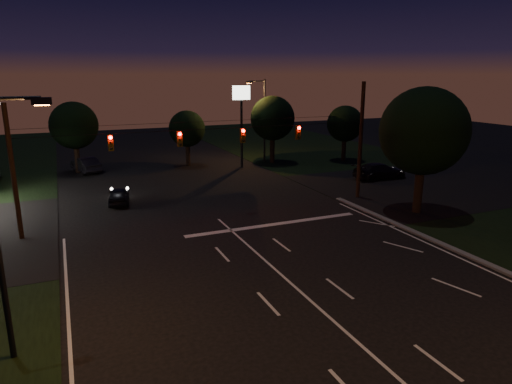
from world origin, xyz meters
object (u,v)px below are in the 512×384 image
tree_right_near (422,132)px  car_oncoming_b (86,164)px  car_oncoming_a (119,196)px  utility_pole_right (357,197)px  car_cross (380,171)px

tree_right_near → car_oncoming_b: size_ratio=1.90×
tree_right_near → car_oncoming_a: size_ratio=2.37×
tree_right_near → car_oncoming_b: tree_right_near is taller
utility_pole_right → tree_right_near: tree_right_near is taller
car_oncoming_a → car_cross: (23.49, -0.89, 0.12)m
tree_right_near → car_cross: 11.54m
car_oncoming_b → car_cross: size_ratio=0.89×
car_oncoming_a → tree_right_near: bearing=160.5°
utility_pole_right → tree_right_near: 7.61m
car_cross → utility_pole_right: bearing=129.7°
car_oncoming_a → car_oncoming_b: (-1.58, 13.30, 0.13)m
car_oncoming_a → car_oncoming_b: 13.40m
tree_right_near → utility_pole_right: bearing=107.5°
car_oncoming_b → car_cross: 28.81m
utility_pole_right → car_cross: bearing=39.0°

